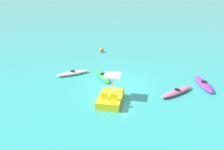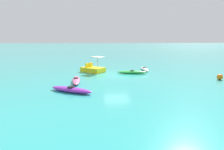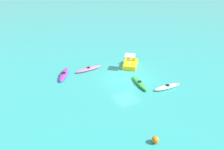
{
  "view_description": "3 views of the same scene",
  "coord_description": "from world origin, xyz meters",
  "px_view_note": "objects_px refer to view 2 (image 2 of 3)",
  "views": [
    {
      "loc": [
        13.45,
        -7.98,
        7.06
      ],
      "look_at": [
        -0.26,
        -0.38,
        0.7
      ],
      "focal_mm": 34.67,
      "sensor_mm": 36.0,
      "label": 1
    },
    {
      "loc": [
        1.87,
        16.77,
        3.27
      ],
      "look_at": [
        0.57,
        1.25,
        0.25
      ],
      "focal_mm": 28.05,
      "sensor_mm": 36.0,
      "label": 2
    },
    {
      "loc": [
        -16.98,
        10.48,
        10.92
      ],
      "look_at": [
        0.76,
        1.28,
        0.38
      ],
      "focal_mm": 35.09,
      "sensor_mm": 36.0,
      "label": 3
    }
  ],
  "objects_px": {
    "kayak_white": "(145,69)",
    "kayak_purple": "(71,90)",
    "kayak_green": "(132,72)",
    "pedal_boat_yellow": "(93,69)",
    "buoy_orange": "(220,77)",
    "kayak_pink": "(76,80)"
  },
  "relations": [
    {
      "from": "kayak_green",
      "to": "kayak_purple",
      "type": "bearing_deg",
      "value": 49.4
    },
    {
      "from": "kayak_green",
      "to": "buoy_orange",
      "type": "height_order",
      "value": "buoy_orange"
    },
    {
      "from": "pedal_boat_yellow",
      "to": "buoy_orange",
      "type": "distance_m",
      "value": 11.98
    },
    {
      "from": "kayak_white",
      "to": "buoy_orange",
      "type": "relative_size",
      "value": 5.95
    },
    {
      "from": "kayak_white",
      "to": "kayak_purple",
      "type": "xyz_separation_m",
      "value": [
        7.07,
        8.08,
        0.0
      ]
    },
    {
      "from": "kayak_green",
      "to": "kayak_white",
      "type": "bearing_deg",
      "value": -132.97
    },
    {
      "from": "kayak_pink",
      "to": "kayak_green",
      "type": "height_order",
      "value": "same"
    },
    {
      "from": "kayak_white",
      "to": "kayak_green",
      "type": "bearing_deg",
      "value": 47.03
    },
    {
      "from": "kayak_green",
      "to": "kayak_white",
      "type": "distance_m",
      "value": 2.68
    },
    {
      "from": "kayak_green",
      "to": "buoy_orange",
      "type": "bearing_deg",
      "value": 153.96
    },
    {
      "from": "kayak_white",
      "to": "kayak_purple",
      "type": "relative_size",
      "value": 0.95
    },
    {
      "from": "kayak_purple",
      "to": "kayak_pink",
      "type": "bearing_deg",
      "value": -89.81
    },
    {
      "from": "kayak_pink",
      "to": "pedal_boat_yellow",
      "type": "distance_m",
      "value": 4.85
    },
    {
      "from": "kayak_green",
      "to": "buoy_orange",
      "type": "xyz_separation_m",
      "value": [
        -6.98,
        3.41,
        0.08
      ]
    },
    {
      "from": "kayak_green",
      "to": "kayak_purple",
      "type": "relative_size",
      "value": 1.02
    },
    {
      "from": "kayak_pink",
      "to": "pedal_boat_yellow",
      "type": "relative_size",
      "value": 1.12
    },
    {
      "from": "kayak_pink",
      "to": "kayak_white",
      "type": "height_order",
      "value": "same"
    },
    {
      "from": "pedal_boat_yellow",
      "to": "kayak_white",
      "type": "bearing_deg",
      "value": -174.41
    },
    {
      "from": "kayak_purple",
      "to": "pedal_boat_yellow",
      "type": "relative_size",
      "value": 1.1
    },
    {
      "from": "kayak_pink",
      "to": "kayak_purple",
      "type": "relative_size",
      "value": 1.02
    },
    {
      "from": "kayak_green",
      "to": "kayak_purple",
      "type": "height_order",
      "value": "same"
    },
    {
      "from": "pedal_boat_yellow",
      "to": "buoy_orange",
      "type": "height_order",
      "value": "pedal_boat_yellow"
    }
  ]
}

